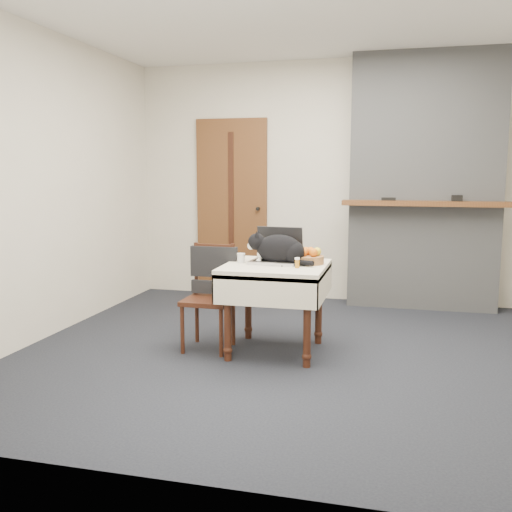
{
  "coord_description": "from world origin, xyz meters",
  "views": [
    {
      "loc": [
        0.66,
        -4.28,
        1.41
      ],
      "look_at": [
        -0.4,
        -0.06,
        0.77
      ],
      "focal_mm": 40.0,
      "sensor_mm": 36.0,
      "label": 1
    }
  ],
  "objects_px": {
    "laptop": "(277,254)",
    "chair": "(212,282)",
    "side_table": "(275,279)",
    "cat": "(280,250)",
    "fruit_basket": "(310,257)",
    "door": "(232,208)",
    "pill_bottle": "(297,263)",
    "cream_jar": "(241,258)"
  },
  "relations": [
    {
      "from": "cat",
      "to": "fruit_basket",
      "type": "distance_m",
      "value": 0.24
    },
    {
      "from": "laptop",
      "to": "cat",
      "type": "relative_size",
      "value": 0.73
    },
    {
      "from": "door",
      "to": "cream_jar",
      "type": "xyz_separation_m",
      "value": [
        0.66,
        -1.96,
        -0.26
      ]
    },
    {
      "from": "door",
      "to": "fruit_basket",
      "type": "distance_m",
      "value": 2.25
    },
    {
      "from": "laptop",
      "to": "chair",
      "type": "relative_size",
      "value": 0.47
    },
    {
      "from": "laptop",
      "to": "chair",
      "type": "distance_m",
      "value": 0.58
    },
    {
      "from": "door",
      "to": "chair",
      "type": "relative_size",
      "value": 2.38
    },
    {
      "from": "laptop",
      "to": "chair",
      "type": "bearing_deg",
      "value": -165.75
    },
    {
      "from": "chair",
      "to": "fruit_basket",
      "type": "bearing_deg",
      "value": 6.75
    },
    {
      "from": "laptop",
      "to": "cream_jar",
      "type": "bearing_deg",
      "value": -158.79
    },
    {
      "from": "fruit_basket",
      "to": "laptop",
      "type": "bearing_deg",
      "value": 177.41
    },
    {
      "from": "door",
      "to": "side_table",
      "type": "distance_m",
      "value": 2.24
    },
    {
      "from": "side_table",
      "to": "pill_bottle",
      "type": "distance_m",
      "value": 0.27
    },
    {
      "from": "laptop",
      "to": "door",
      "type": "bearing_deg",
      "value": 120.35
    },
    {
      "from": "pill_bottle",
      "to": "chair",
      "type": "height_order",
      "value": "chair"
    },
    {
      "from": "door",
      "to": "chair",
      "type": "bearing_deg",
      "value": -78.18
    },
    {
      "from": "side_table",
      "to": "pill_bottle",
      "type": "relative_size",
      "value": 10.0
    },
    {
      "from": "side_table",
      "to": "door",
      "type": "bearing_deg",
      "value": 115.38
    },
    {
      "from": "side_table",
      "to": "fruit_basket",
      "type": "distance_m",
      "value": 0.32
    },
    {
      "from": "cream_jar",
      "to": "pill_bottle",
      "type": "bearing_deg",
      "value": -16.91
    },
    {
      "from": "pill_bottle",
      "to": "fruit_basket",
      "type": "xyz_separation_m",
      "value": [
        0.06,
        0.22,
        0.01
      ]
    },
    {
      "from": "laptop",
      "to": "pill_bottle",
      "type": "height_order",
      "value": "laptop"
    },
    {
      "from": "side_table",
      "to": "laptop",
      "type": "bearing_deg",
      "value": 96.49
    },
    {
      "from": "side_table",
      "to": "cat",
      "type": "bearing_deg",
      "value": 53.45
    },
    {
      "from": "cat",
      "to": "chair",
      "type": "height_order",
      "value": "cat"
    },
    {
      "from": "side_table",
      "to": "cream_jar",
      "type": "height_order",
      "value": "cream_jar"
    },
    {
      "from": "door",
      "to": "cream_jar",
      "type": "distance_m",
      "value": 2.09
    },
    {
      "from": "cream_jar",
      "to": "chair",
      "type": "xyz_separation_m",
      "value": [
        -0.24,
        -0.01,
        -0.2
      ]
    },
    {
      "from": "cat",
      "to": "cream_jar",
      "type": "relative_size",
      "value": 7.35
    },
    {
      "from": "cream_jar",
      "to": "fruit_basket",
      "type": "distance_m",
      "value": 0.54
    },
    {
      "from": "laptop",
      "to": "fruit_basket",
      "type": "relative_size",
      "value": 1.75
    },
    {
      "from": "cat",
      "to": "side_table",
      "type": "bearing_deg",
      "value": -129.19
    },
    {
      "from": "cream_jar",
      "to": "chair",
      "type": "distance_m",
      "value": 0.32
    },
    {
      "from": "laptop",
      "to": "pill_bottle",
      "type": "distance_m",
      "value": 0.31
    },
    {
      "from": "door",
      "to": "side_table",
      "type": "relative_size",
      "value": 2.56
    },
    {
      "from": "laptop",
      "to": "chair",
      "type": "height_order",
      "value": "laptop"
    },
    {
      "from": "laptop",
      "to": "cream_jar",
      "type": "distance_m",
      "value": 0.29
    },
    {
      "from": "door",
      "to": "side_table",
      "type": "bearing_deg",
      "value": -64.62
    },
    {
      "from": "side_table",
      "to": "chair",
      "type": "xyz_separation_m",
      "value": [
        -0.53,
        0.02,
        -0.05
      ]
    },
    {
      "from": "fruit_basket",
      "to": "door",
      "type": "bearing_deg",
      "value": 122.27
    },
    {
      "from": "cream_jar",
      "to": "cat",
      "type": "bearing_deg",
      "value": 2.4
    },
    {
      "from": "pill_bottle",
      "to": "chair",
      "type": "xyz_separation_m",
      "value": [
        -0.72,
        0.14,
        -0.2
      ]
    }
  ]
}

